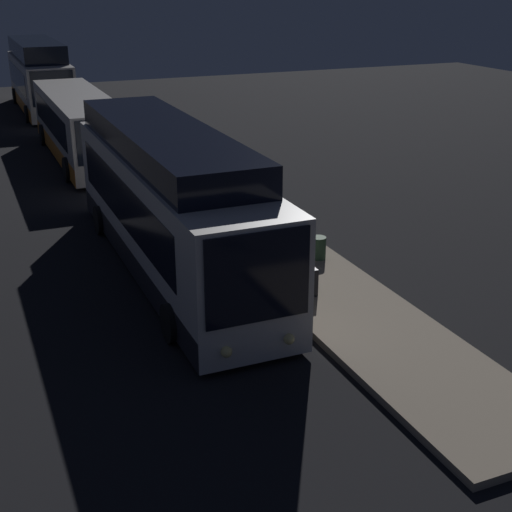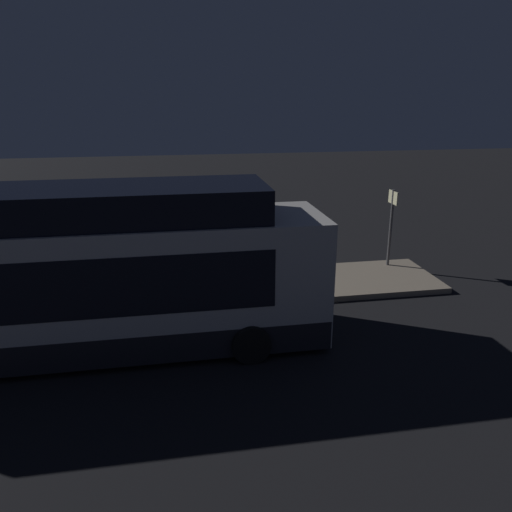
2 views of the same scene
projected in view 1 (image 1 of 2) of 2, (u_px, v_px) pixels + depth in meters
The scene contains 9 objects.
ground at pixel (188, 281), 19.49m from camera, with size 80.00×80.00×0.00m, color black.
platform at pixel (289, 261), 20.58m from camera, with size 20.00×2.95×0.18m.
bus_lead at pixel (170, 207), 19.75m from camera, with size 12.36×2.88×3.99m.
bus_second at pixel (80, 127), 32.12m from camera, with size 11.42×2.78×2.85m.
bus_third at pixel (40, 80), 43.44m from camera, with size 10.98×2.89×4.14m.
passenger_boarding at pixel (268, 226), 20.47m from camera, with size 0.50×0.62×1.68m.
passenger_waiting at pixel (292, 258), 18.13m from camera, with size 0.54×0.54×1.69m.
suitcase at pixel (310, 281), 18.13m from camera, with size 0.41×0.27×0.96m.
trash_bin at pixel (318, 248), 20.44m from camera, with size 0.44×0.44×0.65m.
Camera 1 is at (17.19, -5.26, 7.80)m, focal length 50.00 mm.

